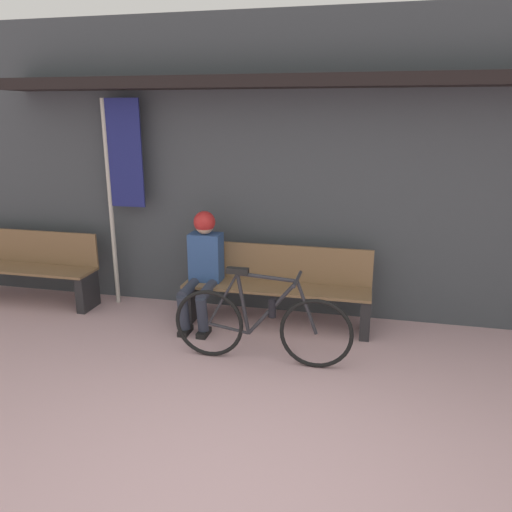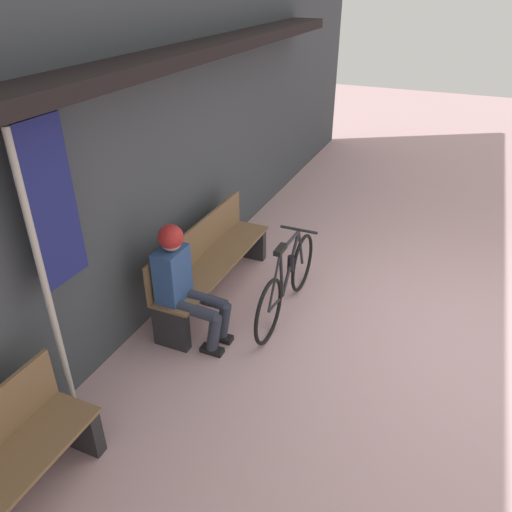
{
  "view_description": "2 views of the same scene",
  "coord_description": "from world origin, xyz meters",
  "px_view_note": "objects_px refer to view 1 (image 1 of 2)",
  "views": [
    {
      "loc": [
        0.67,
        -2.31,
        2.21
      ],
      "look_at": [
        -0.35,
        2.13,
        0.89
      ],
      "focal_mm": 35.0,
      "sensor_mm": 36.0,
      "label": 1
    },
    {
      "loc": [
        -4.29,
        0.32,
        3.14
      ],
      "look_at": [
        -0.3,
        2.05,
        0.65
      ],
      "focal_mm": 35.0,
      "sensor_mm": 36.0,
      "label": 2
    }
  ],
  "objects_px": {
    "banner_pole": "(119,174)",
    "park_bench_near": "(277,288)",
    "bicycle": "(261,324)",
    "park_bench_far": "(26,269)",
    "person_seated": "(203,261)"
  },
  "relations": [
    {
      "from": "banner_pole",
      "to": "park_bench_near",
      "type": "bearing_deg",
      "value": -6.5
    },
    {
      "from": "bicycle",
      "to": "park_bench_far",
      "type": "bearing_deg",
      "value": 164.36
    },
    {
      "from": "park_bench_far",
      "to": "banner_pole",
      "type": "relative_size",
      "value": 0.75
    },
    {
      "from": "person_seated",
      "to": "bicycle",
      "type": "bearing_deg",
      "value": -42.85
    },
    {
      "from": "bicycle",
      "to": "banner_pole",
      "type": "height_order",
      "value": "banner_pole"
    },
    {
      "from": "bicycle",
      "to": "banner_pole",
      "type": "bearing_deg",
      "value": 150.1
    },
    {
      "from": "park_bench_near",
      "to": "banner_pole",
      "type": "height_order",
      "value": "banner_pole"
    },
    {
      "from": "park_bench_near",
      "to": "person_seated",
      "type": "bearing_deg",
      "value": -170.86
    },
    {
      "from": "park_bench_near",
      "to": "banner_pole",
      "type": "bearing_deg",
      "value": 173.5
    },
    {
      "from": "park_bench_near",
      "to": "bicycle",
      "type": "xyz_separation_m",
      "value": [
        0.02,
        -0.86,
        -0.04
      ]
    },
    {
      "from": "person_seated",
      "to": "banner_pole",
      "type": "height_order",
      "value": "banner_pole"
    },
    {
      "from": "person_seated",
      "to": "banner_pole",
      "type": "xyz_separation_m",
      "value": [
        -1.07,
        0.33,
        0.85
      ]
    },
    {
      "from": "park_bench_far",
      "to": "person_seated",
      "type": "bearing_deg",
      "value": -3.07
    },
    {
      "from": "park_bench_near",
      "to": "park_bench_far",
      "type": "xyz_separation_m",
      "value": [
        -3.05,
        -0.0,
        -0.01
      ]
    },
    {
      "from": "park_bench_near",
      "to": "bicycle",
      "type": "bearing_deg",
      "value": -88.54
    }
  ]
}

